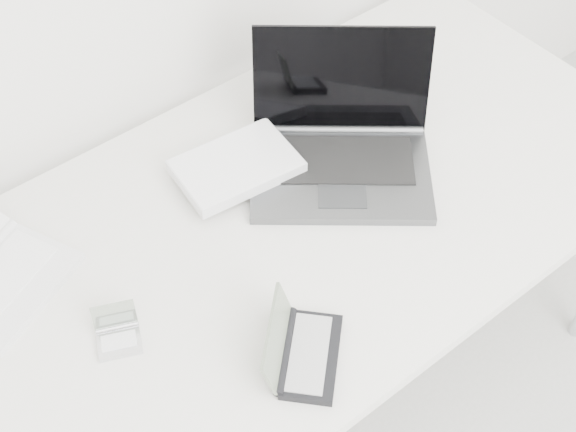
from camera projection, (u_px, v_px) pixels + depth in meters
desk at (287, 231)px, 1.60m from camera, size 1.60×0.80×0.73m
laptop_large at (313, 152)px, 1.62m from camera, size 0.55×0.47×0.24m
pda_silver at (118, 335)px, 1.37m from camera, size 0.10×0.10×0.06m
palmtop_charcoal at (301, 352)px, 1.35m from camera, size 0.20×0.20×0.09m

